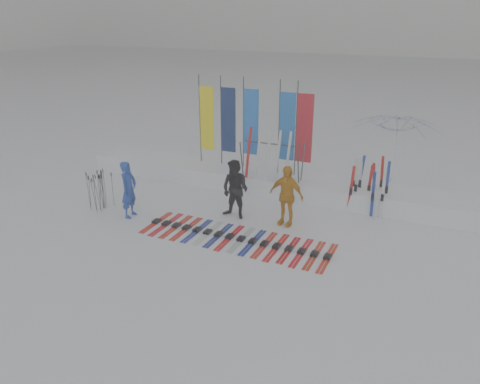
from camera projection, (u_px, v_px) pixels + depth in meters
The scene contains 11 objects.
ground at pixel (209, 245), 12.57m from camera, with size 120.00×120.00×0.00m, color white.
snow_bank at pixel (270, 182), 16.36m from camera, with size 14.00×1.60×0.60m, color white.
person_blue at pixel (129, 189), 14.04m from camera, with size 0.64×0.42×1.74m, color #1C3FA7.
person_black at pixel (235, 190), 13.95m from camera, with size 0.88×0.68×1.80m, color black.
person_yellow at pixel (286, 196), 13.48m from camera, with size 1.06×0.44×1.81m, color orange.
tent_canopy at pixel (392, 152), 15.99m from camera, with size 2.96×3.02×2.72m, color white.
ski_row at pixel (235, 238), 12.88m from camera, with size 5.35×1.69×0.07m.
pole_cluster at pixel (99, 191), 14.70m from camera, with size 0.57×0.80×1.25m.
feather_flags at pixel (253, 123), 16.19m from camera, with size 4.26×0.16×3.20m.
ski_rack at pixel (272, 156), 15.56m from camera, with size 2.04×0.80×1.23m.
upright_skis at pixel (368, 186), 14.59m from camera, with size 1.15×1.21×1.65m.
Camera 1 is at (5.41, -9.84, 5.88)m, focal length 35.00 mm.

